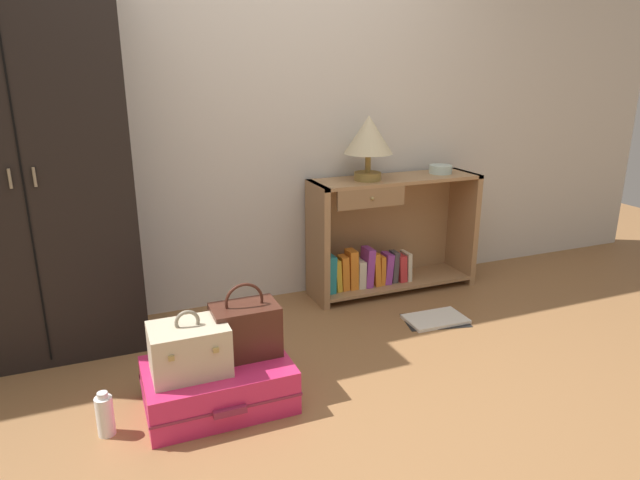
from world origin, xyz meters
The scene contains 11 objects.
ground_plane centered at (0.00, 0.00, 0.00)m, with size 9.00×9.00×0.00m, color olive.
back_wall centered at (0.00, 1.50, 1.30)m, with size 6.40×0.10×2.60m, color beige.
wardrobe centered at (-1.23, 1.20, 0.98)m, with size 0.96×0.47×1.96m.
bookshelf centered at (0.83, 1.27, 0.36)m, with size 1.14×0.34×0.77m.
table_lamp centered at (0.67, 1.25, 1.04)m, with size 0.31×0.31×0.40m.
bowl centered at (1.23, 1.27, 0.80)m, with size 0.15×0.15×0.06m, color silver.
suitcase_large centered at (-0.52, 0.34, 0.10)m, with size 0.64×0.45×0.20m.
train_case centered at (-0.64, 0.32, 0.31)m, with size 0.33×0.25×0.29m.
handbag centered at (-0.37, 0.39, 0.33)m, with size 0.30×0.19×0.35m.
bottle centered at (-1.00, 0.31, 0.09)m, with size 0.07×0.07×0.20m.
open_book_on_floor centered at (0.87, 0.71, 0.01)m, with size 0.42×0.32×0.02m.
Camera 1 is at (-0.93, -1.86, 1.46)m, focal length 31.39 mm.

